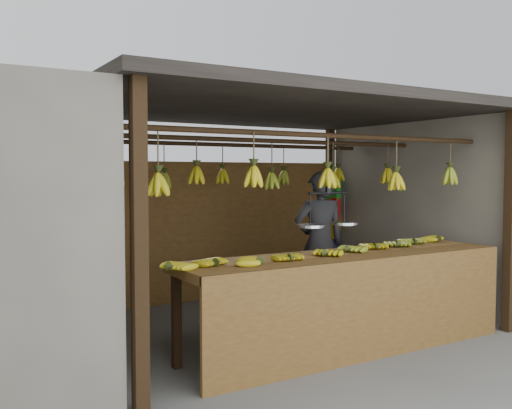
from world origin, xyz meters
TOP-DOWN VIEW (x-y plane):
  - ground at (0.00, 0.00)m, footprint 80.00×80.00m
  - stall at (0.00, 0.33)m, footprint 4.30×3.30m
  - neighbor_right at (3.60, 0.00)m, footprint 3.00×3.00m
  - counter at (0.13, -1.22)m, footprint 3.58×0.76m
  - hanging_bananas at (0.00, -0.00)m, footprint 3.63×2.24m
  - balance_scale at (0.00, -1.00)m, footprint 0.70×0.32m
  - vendor at (0.70, 0.04)m, footprint 0.70×0.56m
  - bag_bundles at (1.94, 1.35)m, footprint 0.08×0.26m

SIDE VIEW (x-z plane):
  - ground at x=0.00m, z-range 0.00..0.00m
  - counter at x=0.13m, z-range 0.23..1.19m
  - vendor at x=0.70m, z-range 0.00..1.68m
  - bag_bundles at x=1.94m, z-range 0.36..1.62m
  - neighbor_right at x=3.60m, z-range 0.00..2.30m
  - balance_scale at x=0.00m, z-range 0.80..1.64m
  - hanging_bananas at x=0.00m, z-range 1.43..1.78m
  - stall at x=0.00m, z-range 0.77..3.17m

